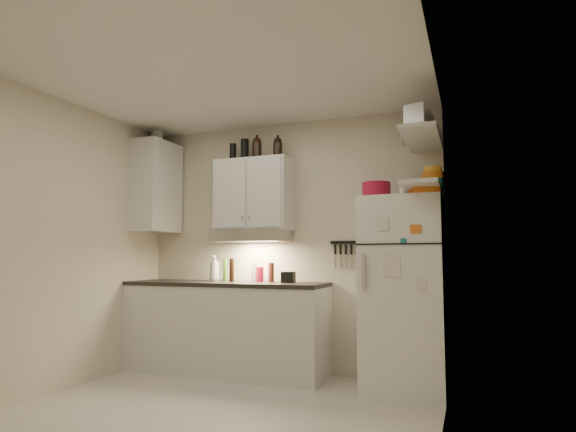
% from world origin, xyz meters
% --- Properties ---
extents(floor, '(3.20, 3.00, 0.02)m').
position_xyz_m(floor, '(0.00, 0.00, -0.01)').
color(floor, beige).
rests_on(floor, ground).
extents(ceiling, '(3.20, 3.00, 0.02)m').
position_xyz_m(ceiling, '(0.00, 0.00, 2.61)').
color(ceiling, white).
rests_on(ceiling, ground).
extents(back_wall, '(3.20, 0.02, 2.60)m').
position_xyz_m(back_wall, '(0.00, 1.51, 1.30)').
color(back_wall, beige).
rests_on(back_wall, ground).
extents(left_wall, '(0.02, 3.00, 2.60)m').
position_xyz_m(left_wall, '(-1.61, 0.00, 1.30)').
color(left_wall, beige).
rests_on(left_wall, ground).
extents(right_wall, '(0.02, 3.00, 2.60)m').
position_xyz_m(right_wall, '(1.61, 0.00, 1.30)').
color(right_wall, beige).
rests_on(right_wall, ground).
extents(base_cabinet, '(2.10, 0.60, 0.88)m').
position_xyz_m(base_cabinet, '(-0.55, 1.20, 0.44)').
color(base_cabinet, silver).
rests_on(base_cabinet, floor).
extents(countertop, '(2.10, 0.62, 0.04)m').
position_xyz_m(countertop, '(-0.55, 1.20, 0.90)').
color(countertop, black).
rests_on(countertop, base_cabinet).
extents(upper_cabinet, '(0.80, 0.33, 0.75)m').
position_xyz_m(upper_cabinet, '(-0.30, 1.33, 1.83)').
color(upper_cabinet, silver).
rests_on(upper_cabinet, back_wall).
extents(side_cabinet, '(0.33, 0.55, 1.00)m').
position_xyz_m(side_cabinet, '(-1.44, 1.20, 1.95)').
color(side_cabinet, silver).
rests_on(side_cabinet, left_wall).
extents(range_hood, '(0.76, 0.46, 0.12)m').
position_xyz_m(range_hood, '(-0.30, 1.27, 1.39)').
color(range_hood, silver).
rests_on(range_hood, back_wall).
extents(fridge, '(0.70, 0.68, 1.70)m').
position_xyz_m(fridge, '(1.25, 1.16, 0.85)').
color(fridge, white).
rests_on(fridge, floor).
extents(shelf_hi, '(0.30, 0.95, 0.03)m').
position_xyz_m(shelf_hi, '(1.45, 1.02, 2.20)').
color(shelf_hi, silver).
rests_on(shelf_hi, right_wall).
extents(shelf_lo, '(0.30, 0.95, 0.03)m').
position_xyz_m(shelf_lo, '(1.45, 1.02, 1.76)').
color(shelf_lo, silver).
rests_on(shelf_lo, right_wall).
extents(knife_strip, '(0.42, 0.02, 0.03)m').
position_xyz_m(knife_strip, '(0.70, 1.49, 1.32)').
color(knife_strip, black).
rests_on(knife_strip, back_wall).
extents(dutch_oven, '(0.33, 0.33, 0.15)m').
position_xyz_m(dutch_oven, '(1.03, 1.13, 1.78)').
color(dutch_oven, '#A61332').
rests_on(dutch_oven, fridge).
extents(book_stack, '(0.28, 0.31, 0.09)m').
position_xyz_m(book_stack, '(1.46, 0.93, 1.74)').
color(book_stack, orange).
rests_on(book_stack, fridge).
extents(spice_jar, '(0.07, 0.07, 0.11)m').
position_xyz_m(spice_jar, '(1.27, 1.08, 1.75)').
color(spice_jar, silver).
rests_on(spice_jar, fridge).
extents(stock_pot, '(0.27, 0.27, 0.19)m').
position_xyz_m(stock_pot, '(1.37, 1.28, 2.31)').
color(stock_pot, silver).
rests_on(stock_pot, shelf_hi).
extents(tin_a, '(0.23, 0.22, 0.18)m').
position_xyz_m(tin_a, '(1.45, 0.89, 2.31)').
color(tin_a, '#AAAAAD').
rests_on(tin_a, shelf_hi).
extents(tin_b, '(0.21, 0.21, 0.17)m').
position_xyz_m(tin_b, '(1.45, 0.67, 2.30)').
color(tin_b, '#AAAAAD').
rests_on(tin_b, shelf_hi).
extents(bowl_teal, '(0.25, 0.25, 0.10)m').
position_xyz_m(bowl_teal, '(1.48, 1.29, 1.83)').
color(bowl_teal, '#177783').
rests_on(bowl_teal, shelf_lo).
extents(bowl_orange, '(0.20, 0.20, 0.06)m').
position_xyz_m(bowl_orange, '(1.52, 1.29, 1.91)').
color(bowl_orange, orange).
rests_on(bowl_orange, bowl_teal).
extents(bowl_yellow, '(0.16, 0.16, 0.05)m').
position_xyz_m(bowl_yellow, '(1.52, 1.29, 1.96)').
color(bowl_yellow, gold).
rests_on(bowl_yellow, bowl_orange).
extents(plates, '(0.22, 0.22, 0.05)m').
position_xyz_m(plates, '(1.40, 1.07, 1.80)').
color(plates, '#177783').
rests_on(plates, shelf_lo).
extents(growler_a, '(0.12, 0.12, 0.23)m').
position_xyz_m(growler_a, '(-0.25, 1.28, 2.32)').
color(growler_a, black).
rests_on(growler_a, upper_cabinet).
extents(growler_b, '(0.10, 0.10, 0.22)m').
position_xyz_m(growler_b, '(-0.03, 1.34, 2.31)').
color(growler_b, black).
rests_on(growler_b, upper_cabinet).
extents(thermos_a, '(0.10, 0.10, 0.25)m').
position_xyz_m(thermos_a, '(-0.44, 1.40, 2.32)').
color(thermos_a, black).
rests_on(thermos_a, upper_cabinet).
extents(thermos_b, '(0.07, 0.07, 0.20)m').
position_xyz_m(thermos_b, '(-0.57, 1.36, 2.30)').
color(thermos_b, black).
rests_on(thermos_b, upper_cabinet).
extents(side_jar, '(0.17, 0.17, 0.18)m').
position_xyz_m(side_jar, '(-1.49, 1.27, 2.54)').
color(side_jar, silver).
rests_on(side_jar, side_cabinet).
extents(soap_bottle, '(0.14, 0.14, 0.30)m').
position_xyz_m(soap_bottle, '(-0.72, 1.27, 1.07)').
color(soap_bottle, silver).
rests_on(soap_bottle, countertop).
extents(pepper_mill, '(0.08, 0.08, 0.20)m').
position_xyz_m(pepper_mill, '(-0.09, 1.32, 1.02)').
color(pepper_mill, maroon).
rests_on(pepper_mill, countertop).
extents(oil_bottle, '(0.06, 0.06, 0.23)m').
position_xyz_m(oil_bottle, '(-0.62, 1.31, 1.03)').
color(oil_bottle, '#43701C').
rests_on(oil_bottle, countertop).
extents(vinegar_bottle, '(0.06, 0.06, 0.24)m').
position_xyz_m(vinegar_bottle, '(-0.49, 1.21, 1.04)').
color(vinegar_bottle, black).
rests_on(vinegar_bottle, countertop).
extents(clear_bottle, '(0.08, 0.08, 0.20)m').
position_xyz_m(clear_bottle, '(-0.29, 1.34, 1.02)').
color(clear_bottle, silver).
rests_on(clear_bottle, countertop).
extents(red_jar, '(0.09, 0.09, 0.15)m').
position_xyz_m(red_jar, '(-0.22, 1.32, 1.00)').
color(red_jar, '#A61332').
rests_on(red_jar, countertop).
extents(caddy, '(0.13, 0.09, 0.11)m').
position_xyz_m(caddy, '(0.12, 1.25, 0.97)').
color(caddy, black).
rests_on(caddy, countertop).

